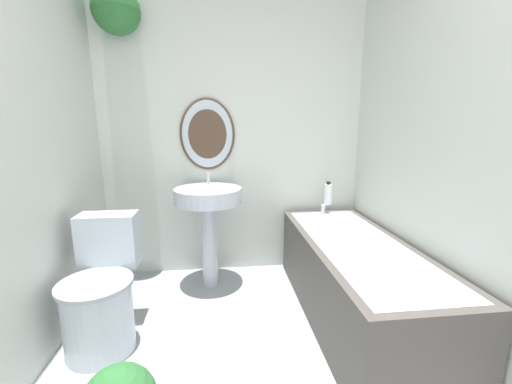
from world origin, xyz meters
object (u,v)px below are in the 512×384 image
at_px(toilet, 102,295).
at_px(bathtub, 355,279).
at_px(shampoo_bottle, 328,194).
at_px(pedestal_sink, 209,208).

height_order(toilet, bathtub, toilet).
bearing_deg(shampoo_bottle, toilet, -154.03).
bearing_deg(bathtub, shampoo_bottle, 86.46).
height_order(pedestal_sink, bathtub, pedestal_sink).
bearing_deg(pedestal_sink, bathtub, -29.66).
bearing_deg(toilet, pedestal_sink, 45.77).
relative_size(toilet, bathtub, 0.46).
height_order(pedestal_sink, shampoo_bottle, pedestal_sink).
bearing_deg(shampoo_bottle, bathtub, -93.54).
bearing_deg(bathtub, toilet, -177.40).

